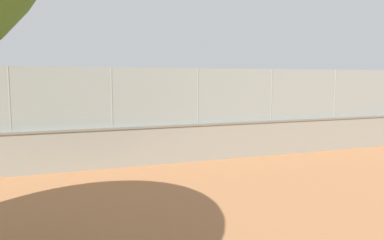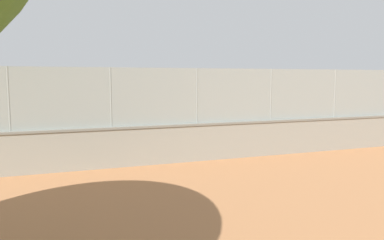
{
  "view_description": "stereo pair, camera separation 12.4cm",
  "coord_description": "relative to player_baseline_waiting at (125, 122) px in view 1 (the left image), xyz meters",
  "views": [
    {
      "loc": [
        5.96,
        22.75,
        3.14
      ],
      "look_at": [
        -0.7,
        5.01,
        1.05
      ],
      "focal_mm": 35.25,
      "sensor_mm": 36.0,
      "label": 1
    },
    {
      "loc": [
        5.84,
        22.79,
        3.14
      ],
      "look_at": [
        -0.7,
        5.01,
        1.05
      ],
      "focal_mm": 35.25,
      "sensor_mm": 36.0,
      "label": 2
    }
  ],
  "objects": [
    {
      "name": "perimeter_wall",
      "position": [
        -4.87,
        6.32,
        -0.14
      ],
      "size": [
        32.95,
        0.44,
        1.44
      ],
      "color": "gray",
      "rests_on": "ground_plane"
    },
    {
      "name": "sports_ball",
      "position": [
        1.28,
        0.56,
        0.12
      ],
      "size": [
        0.07,
        0.07,
        0.07
      ],
      "primitive_type": "sphere",
      "color": "#3399D8"
    },
    {
      "name": "player_baseline_waiting",
      "position": [
        0.0,
        0.0,
        0.0
      ],
      "size": [
        1.2,
        0.71,
        1.49
      ],
      "color": "navy",
      "rests_on": "ground_plane"
    },
    {
      "name": "ground_plane",
      "position": [
        -2.37,
        -3.14,
        -0.87
      ],
      "size": [
        260.0,
        260.0,
        0.0
      ],
      "primitive_type": "plane",
      "color": "#A36B42"
    },
    {
      "name": "player_at_service_line",
      "position": [
        -0.65,
        -4.84,
        0.16
      ],
      "size": [
        0.94,
        0.96,
        1.73
      ],
      "color": "black",
      "rests_on": "ground_plane"
    },
    {
      "name": "fence_panel_on_wall",
      "position": [
        -4.87,
        6.32,
        1.62
      ],
      "size": [
        32.36,
        0.08,
        2.09
      ],
      "color": "gray",
      "rests_on": "perimeter_wall"
    },
    {
      "name": "player_crossing_court",
      "position": [
        -6.31,
        0.5,
        -0.01
      ],
      "size": [
        0.66,
        1.05,
        1.47
      ],
      "color": "#B2B2B2",
      "rests_on": "ground_plane"
    }
  ]
}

